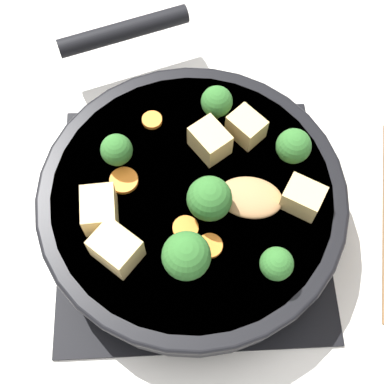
% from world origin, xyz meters
% --- Properties ---
extents(ground_plane, '(2.40, 2.40, 0.00)m').
position_xyz_m(ground_plane, '(0.00, 0.00, 0.00)').
color(ground_plane, white).
extents(front_burner_grate, '(0.31, 0.31, 0.03)m').
position_xyz_m(front_burner_grate, '(0.00, 0.00, 0.01)').
color(front_burner_grate, black).
rests_on(front_burner_grate, ground_plane).
extents(skillet_pan, '(0.44, 0.33, 0.05)m').
position_xyz_m(skillet_pan, '(0.00, 0.00, 0.05)').
color(skillet_pan, black).
rests_on(skillet_pan, front_burner_grate).
extents(wooden_spoon, '(0.22, 0.21, 0.02)m').
position_xyz_m(wooden_spoon, '(-0.03, -0.14, 0.08)').
color(wooden_spoon, '#A87A4C').
rests_on(wooden_spoon, skillet_pan).
extents(tofu_cube_center_large, '(0.05, 0.05, 0.03)m').
position_xyz_m(tofu_cube_center_large, '(0.05, -0.02, 0.09)').
color(tofu_cube_center_large, '#DBB770').
rests_on(tofu_cube_center_large, skillet_pan).
extents(tofu_cube_near_handle, '(0.05, 0.05, 0.03)m').
position_xyz_m(tofu_cube_near_handle, '(-0.02, -0.11, 0.09)').
color(tofu_cube_near_handle, '#DBB770').
rests_on(tofu_cube_near_handle, skillet_pan).
extents(tofu_cube_east_chunk, '(0.05, 0.05, 0.03)m').
position_xyz_m(tofu_cube_east_chunk, '(0.07, -0.06, 0.09)').
color(tofu_cube_east_chunk, '#DBB770').
rests_on(tofu_cube_east_chunk, skillet_pan).
extents(tofu_cube_west_chunk, '(0.04, 0.04, 0.03)m').
position_xyz_m(tofu_cube_west_chunk, '(-0.02, 0.09, 0.09)').
color(tofu_cube_west_chunk, '#DBB770').
rests_on(tofu_cube_west_chunk, skillet_pan).
extents(tofu_cube_back_piece, '(0.06, 0.06, 0.04)m').
position_xyz_m(tofu_cube_back_piece, '(-0.07, 0.08, 0.09)').
color(tofu_cube_back_piece, '#DBB770').
rests_on(tofu_cube_back_piece, skillet_pan).
extents(broccoli_floret_near_spoon, '(0.03, 0.03, 0.04)m').
position_xyz_m(broccoli_floret_near_spoon, '(-0.09, -0.08, 0.10)').
color(broccoli_floret_near_spoon, '#709956').
rests_on(broccoli_floret_near_spoon, skillet_pan).
extents(broccoli_floret_center_top, '(0.03, 0.03, 0.04)m').
position_xyz_m(broccoli_floret_center_top, '(0.04, 0.08, 0.10)').
color(broccoli_floret_center_top, '#709956').
rests_on(broccoli_floret_center_top, skillet_pan).
extents(broccoli_floret_east_rim, '(0.04, 0.04, 0.04)m').
position_xyz_m(broccoli_floret_east_rim, '(0.10, -0.03, 0.10)').
color(broccoli_floret_east_rim, '#709956').
rests_on(broccoli_floret_east_rim, skillet_pan).
extents(broccoli_floret_west_rim, '(0.05, 0.05, 0.05)m').
position_xyz_m(broccoli_floret_west_rim, '(-0.02, -0.02, 0.10)').
color(broccoli_floret_west_rim, '#709956').
rests_on(broccoli_floret_west_rim, skillet_pan).
extents(broccoli_floret_north_edge, '(0.05, 0.05, 0.05)m').
position_xyz_m(broccoli_floret_north_edge, '(-0.08, 0.01, 0.10)').
color(broccoli_floret_north_edge, '#709956').
rests_on(broccoli_floret_north_edge, skillet_pan).
extents(broccoli_floret_south_cluster, '(0.04, 0.04, 0.04)m').
position_xyz_m(broccoli_floret_south_cluster, '(0.04, -0.11, 0.10)').
color(broccoli_floret_south_cluster, '#709956').
rests_on(broccoli_floret_south_cluster, skillet_pan).
extents(carrot_slice_orange_thin, '(0.03, 0.03, 0.01)m').
position_xyz_m(carrot_slice_orange_thin, '(-0.06, -0.02, 0.08)').
color(carrot_slice_orange_thin, orange).
rests_on(carrot_slice_orange_thin, skillet_pan).
extents(carrot_slice_near_center, '(0.02, 0.02, 0.01)m').
position_xyz_m(carrot_slice_near_center, '(0.09, 0.04, 0.08)').
color(carrot_slice_near_center, orange).
rests_on(carrot_slice_near_center, skillet_pan).
extents(carrot_slice_edge_slice, '(0.03, 0.03, 0.01)m').
position_xyz_m(carrot_slice_edge_slice, '(0.02, 0.07, 0.08)').
color(carrot_slice_edge_slice, orange).
rests_on(carrot_slice_edge_slice, skillet_pan).
extents(carrot_slice_under_broccoli, '(0.03, 0.03, 0.01)m').
position_xyz_m(carrot_slice_under_broccoli, '(-0.04, 0.01, 0.08)').
color(carrot_slice_under_broccoli, orange).
rests_on(carrot_slice_under_broccoli, skillet_pan).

